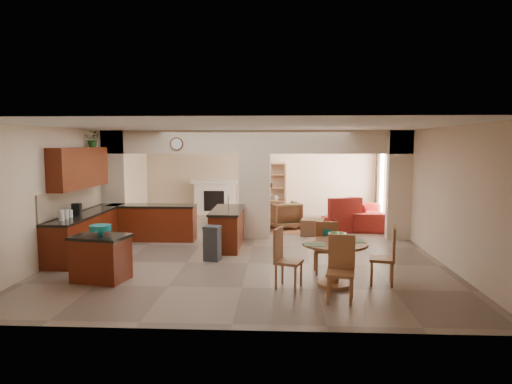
{
  "coord_description": "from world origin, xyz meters",
  "views": [
    {
      "loc": [
        0.62,
        -10.77,
        2.45
      ],
      "look_at": [
        0.07,
        0.3,
        1.28
      ],
      "focal_mm": 32.0,
      "sensor_mm": 36.0,
      "label": 1
    }
  ],
  "objects_px": {
    "armchair": "(284,215)",
    "kitchen_island": "(101,258)",
    "dining_table": "(335,257)",
    "sofa": "(368,213)"
  },
  "relations": [
    {
      "from": "armchair",
      "to": "kitchen_island",
      "type": "bearing_deg",
      "value": 37.2
    },
    {
      "from": "dining_table",
      "to": "kitchen_island",
      "type": "bearing_deg",
      "value": 178.34
    },
    {
      "from": "kitchen_island",
      "to": "armchair",
      "type": "distance_m",
      "value": 6.25
    },
    {
      "from": "kitchen_island",
      "to": "armchair",
      "type": "bearing_deg",
      "value": 69.09
    },
    {
      "from": "dining_table",
      "to": "sofa",
      "type": "relative_size",
      "value": 0.42
    },
    {
      "from": "sofa",
      "to": "armchair",
      "type": "height_order",
      "value": "armchair"
    },
    {
      "from": "dining_table",
      "to": "sofa",
      "type": "xyz_separation_m",
      "value": [
        1.71,
        5.99,
        -0.12
      ]
    },
    {
      "from": "armchair",
      "to": "sofa",
      "type": "bearing_deg",
      "value": 172.9
    },
    {
      "from": "kitchen_island",
      "to": "armchair",
      "type": "relative_size",
      "value": 1.24
    },
    {
      "from": "dining_table",
      "to": "sofa",
      "type": "bearing_deg",
      "value": 74.08
    }
  ]
}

